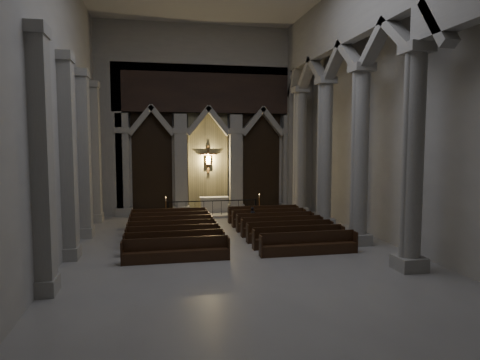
{
  "coord_description": "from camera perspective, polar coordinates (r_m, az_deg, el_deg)",
  "views": [
    {
      "loc": [
        -3.49,
        -16.1,
        4.6
      ],
      "look_at": [
        0.37,
        3.0,
        2.88
      ],
      "focal_mm": 32.0,
      "sensor_mm": 36.0,
      "label": 1
    }
  ],
  "objects": [
    {
      "name": "candle_stand_left",
      "position": [
        25.92,
        -9.83,
        -4.42
      ],
      "size": [
        0.23,
        0.23,
        1.38
      ],
      "color": "#AD7135",
      "rests_on": "ground"
    },
    {
      "name": "sanctuary_step",
      "position": [
        27.31,
        -3.93,
        -4.51
      ],
      "size": [
        8.5,
        2.6,
        0.15
      ],
      "primitive_type": "cube",
      "color": "gray",
      "rests_on": "ground"
    },
    {
      "name": "worshipper",
      "position": [
        23.52,
        1.73,
        -4.92
      ],
      "size": [
        0.45,
        0.36,
        1.07
      ],
      "primitive_type": "imported",
      "rotation": [
        0.0,
        0.0,
        0.31
      ],
      "color": "black",
      "rests_on": "ground"
    },
    {
      "name": "altar",
      "position": [
        27.65,
        -3.45,
        -3.23
      ],
      "size": [
        1.86,
        0.74,
        0.95
      ],
      "color": "#BDB6A6",
      "rests_on": "sanctuary_step"
    },
    {
      "name": "left_pilasters",
      "position": [
        19.89,
        -20.87,
        2.72
      ],
      "size": [
        0.6,
        13.0,
        8.03
      ],
      "color": "gray",
      "rests_on": "ground"
    },
    {
      "name": "room",
      "position": [
        16.75,
        0.83,
        15.36
      ],
      "size": [
        24.0,
        24.1,
        12.0
      ],
      "color": "gray",
      "rests_on": "ground"
    },
    {
      "name": "altar_rail",
      "position": [
        26.3,
        -3.67,
        -3.46
      ],
      "size": [
        5.5,
        0.09,
        1.08
      ],
      "color": "black",
      "rests_on": "ground"
    },
    {
      "name": "pews",
      "position": [
        20.83,
        -1.54,
        -6.88
      ],
      "size": [
        9.54,
        7.88,
        0.92
      ],
      "color": "black",
      "rests_on": "ground"
    },
    {
      "name": "sanctuary_wall",
      "position": [
        27.93,
        -4.26,
        9.16
      ],
      "size": [
        14.0,
        0.77,
        12.0
      ],
      "color": "gray",
      "rests_on": "ground"
    },
    {
      "name": "right_arcade",
      "position": [
        19.88,
        16.15,
        14.18
      ],
      "size": [
        1.0,
        24.0,
        12.0
      ],
      "color": "gray",
      "rests_on": "ground"
    },
    {
      "name": "candle_stand_right",
      "position": [
        26.94,
        2.58,
        -3.98
      ],
      "size": [
        0.24,
        0.24,
        1.4
      ],
      "color": "#AD7135",
      "rests_on": "ground"
    }
  ]
}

